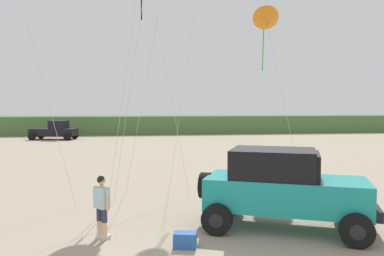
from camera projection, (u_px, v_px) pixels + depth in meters
The scene contains 6 objects.
dune_ridge at pixel (111, 125), 49.37m from camera, with size 90.00×7.32×2.23m, color #4C703D.
jeep at pixel (283, 187), 10.91m from camera, with size 5.00×3.91×2.26m.
person_watching at pixel (102, 203), 10.08m from camera, with size 0.47×0.50×1.67m.
cooler_box at pixel (185, 240), 9.48m from camera, with size 0.56×0.36×0.38m, color #23519E.
distant_pickup at pixel (55, 130), 40.33m from camera, with size 4.89×3.21×1.98m.
kite_white_parafoil at pixel (266, 22), 17.50m from camera, with size 1.55×4.23×8.01m.
Camera 1 is at (-0.60, -6.74, 3.47)m, focal length 36.18 mm.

